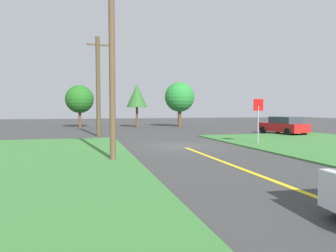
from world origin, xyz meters
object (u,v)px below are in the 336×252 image
(pine_tree_center, at_px, (137,96))
(car_on_crossroad, at_px, (283,126))
(stop_sign, at_px, (258,113))
(oak_tree_right, at_px, (80,99))
(utility_pole_mid, at_px, (98,86))
(oak_tree_left, at_px, (180,97))
(utility_pole_near, at_px, (112,63))

(pine_tree_center, bearing_deg, car_on_crossroad, -52.78)
(stop_sign, relative_size, pine_tree_center, 0.53)
(car_on_crossroad, distance_m, oak_tree_right, 24.39)
(stop_sign, height_order, utility_pole_mid, utility_pole_mid)
(stop_sign, relative_size, utility_pole_mid, 0.35)
(utility_pole_mid, relative_size, oak_tree_left, 1.40)
(stop_sign, xyz_separation_m, utility_pole_near, (-9.59, -3.63, 2.18))
(pine_tree_center, bearing_deg, utility_pole_near, -102.16)
(car_on_crossroad, distance_m, oak_tree_left, 15.33)
(stop_sign, distance_m, oak_tree_right, 25.10)
(pine_tree_center, relative_size, oak_tree_right, 1.03)
(car_on_crossroad, xyz_separation_m, oak_tree_left, (-5.41, 14.00, 3.11))
(utility_pole_near, height_order, oak_tree_left, utility_pole_near)
(utility_pole_near, distance_m, oak_tree_left, 26.21)
(utility_pole_mid, height_order, oak_tree_right, utility_pole_mid)
(car_on_crossroad, bearing_deg, oak_tree_right, 40.55)
(car_on_crossroad, xyz_separation_m, utility_pole_mid, (-16.38, 2.41, 3.42))
(utility_pole_mid, bearing_deg, stop_sign, -41.70)
(car_on_crossroad, height_order, oak_tree_left, oak_tree_left)
(utility_pole_mid, distance_m, oak_tree_left, 15.96)
(car_on_crossroad, relative_size, utility_pole_mid, 0.57)
(pine_tree_center, bearing_deg, oak_tree_right, 167.66)
(utility_pole_mid, height_order, pine_tree_center, utility_pole_mid)
(utility_pole_near, distance_m, utility_pole_mid, 12.25)
(stop_sign, distance_m, utility_pole_near, 10.48)
(stop_sign, xyz_separation_m, utility_pole_mid, (-9.68, 8.63, 2.16))
(pine_tree_center, bearing_deg, utility_pole_mid, -113.78)
(car_on_crossroad, relative_size, utility_pole_near, 0.57)
(oak_tree_right, bearing_deg, utility_pole_mid, -82.68)
(utility_pole_near, bearing_deg, stop_sign, 20.71)
(utility_pole_near, relative_size, pine_tree_center, 1.48)
(oak_tree_left, bearing_deg, pine_tree_center, 174.68)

